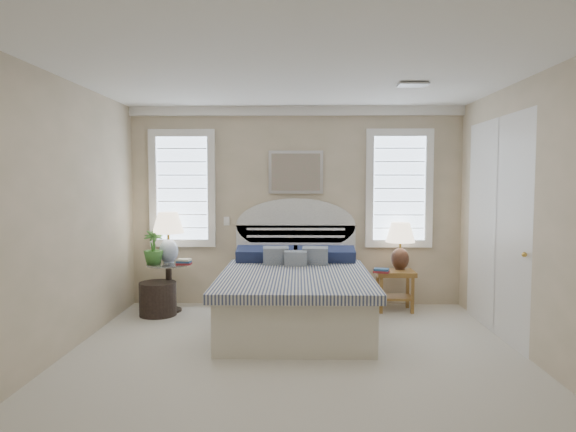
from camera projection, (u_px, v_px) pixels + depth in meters
The scene contains 21 objects.
floor at pixel (294, 370), 4.62m from camera, with size 4.50×5.00×0.01m, color #BBB29F.
ceiling at pixel (294, 66), 4.43m from camera, with size 4.50×5.00×0.01m, color white.
wall_back at pixel (296, 207), 7.02m from camera, with size 4.50×0.02×2.70m, color tan.
wall_left at pixel (42, 221), 4.57m from camera, with size 0.02×5.00×2.70m, color tan.
wall_right at pixel (551, 222), 4.48m from camera, with size 0.02×5.00×2.70m, color tan.
crown_molding at pixel (296, 111), 6.89m from camera, with size 4.50×0.08×0.12m, color white.
hvac_vent at pixel (413, 85), 5.21m from camera, with size 0.30×0.20×0.02m, color #B2B2B2.
switch_plate at pixel (227, 221), 7.04m from camera, with size 0.08×0.01×0.12m, color white.
window_left at pixel (183, 188), 7.01m from camera, with size 0.90×0.06×1.60m, color #C9E1FF.
window_right at pixel (399, 188), 6.95m from camera, with size 0.90×0.06×1.60m, color #C9E1FF.
painting at pixel (296, 172), 6.95m from camera, with size 0.74×0.04×0.58m, color silver.
closet_door at pixel (496, 226), 5.69m from camera, with size 0.02×1.80×2.40m, color white.
bed at pixel (295, 293), 6.05m from camera, with size 1.72×2.28×1.47m.
side_table_left at pixel (169, 282), 6.67m from camera, with size 0.56×0.56×0.63m.
nightstand_right at pixel (395, 282), 6.71m from camera, with size 0.50×0.40×0.53m.
floor_pot at pixel (158, 299), 6.49m from camera, with size 0.46×0.46×0.42m, color black.
lamp_left at pixel (168, 232), 6.71m from camera, with size 0.42×0.42×0.67m.
lamp_right at pixel (400, 241), 6.77m from camera, with size 0.39×0.39×0.63m.
potted_plant at pixel (153, 247), 6.58m from camera, with size 0.25×0.25×0.44m, color #2F7732.
books_left at pixel (184, 262), 6.56m from camera, with size 0.20×0.15×0.08m.
books_right at pixel (381, 271), 6.55m from camera, with size 0.22×0.18×0.05m.
Camera 1 is at (0.04, -4.51, 1.71)m, focal length 32.00 mm.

